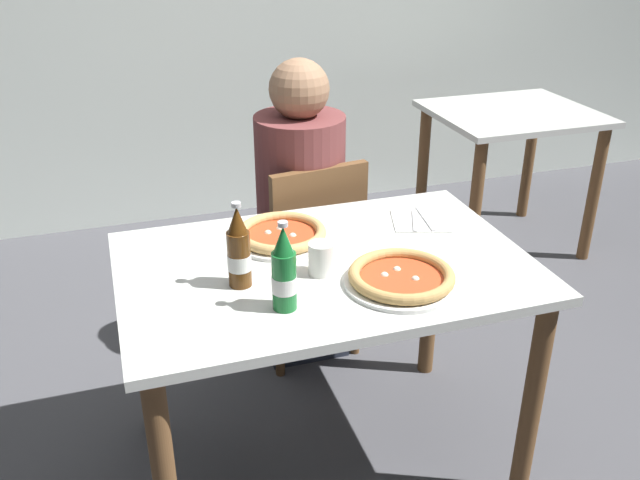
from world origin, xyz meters
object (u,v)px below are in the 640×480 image
(chair_behind_table, at_px, (307,248))
(diner_seated, at_px, (301,220))
(pizza_margherita_near, at_px, (401,277))
(paper_cup, at_px, (321,259))
(dining_table_background, at_px, (510,140))
(beer_bottle_center, at_px, (239,251))
(pizza_marinara_far, at_px, (281,235))
(dining_table_main, at_px, (325,296))
(napkin_with_cutlery, at_px, (420,220))
(beer_bottle_left, at_px, (284,273))

(chair_behind_table, distance_m, diner_seated, 0.11)
(pizza_margherita_near, bearing_deg, paper_cup, 146.79)
(chair_behind_table, relative_size, dining_table_background, 1.06)
(chair_behind_table, xyz_separation_m, pizza_margherita_near, (0.03, -0.80, 0.29))
(dining_table_background, relative_size, beer_bottle_center, 3.24)
(pizza_margherita_near, bearing_deg, pizza_marinara_far, 123.81)
(beer_bottle_center, bearing_deg, pizza_margherita_near, -17.50)
(chair_behind_table, bearing_deg, beer_bottle_center, 51.02)
(dining_table_main, relative_size, pizza_marinara_far, 3.96)
(beer_bottle_center, bearing_deg, pizza_marinara_far, 52.28)
(diner_seated, relative_size, beer_bottle_center, 4.89)
(pizza_marinara_far, bearing_deg, pizza_margherita_near, -56.19)
(chair_behind_table, xyz_separation_m, napkin_with_cutlery, (0.26, -0.43, 0.27))
(diner_seated, height_order, beer_bottle_left, diner_seated)
(pizza_margherita_near, relative_size, beer_bottle_center, 1.30)
(beer_bottle_left, relative_size, napkin_with_cutlery, 1.10)
(chair_behind_table, distance_m, beer_bottle_center, 0.85)
(beer_bottle_left, height_order, paper_cup, beer_bottle_left)
(chair_behind_table, bearing_deg, diner_seated, -86.72)
(beer_bottle_left, distance_m, beer_bottle_center, 0.18)
(pizza_marinara_far, relative_size, napkin_with_cutlery, 1.34)
(beer_bottle_center, bearing_deg, chair_behind_table, 59.37)
(diner_seated, distance_m, pizza_margherita_near, 0.87)
(dining_table_background, xyz_separation_m, pizza_marinara_far, (-1.51, -1.08, 0.18))
(beer_bottle_left, bearing_deg, dining_table_main, 49.04)
(dining_table_background, relative_size, napkin_with_cutlery, 3.55)
(pizza_margherita_near, relative_size, napkin_with_cutlery, 1.42)
(dining_table_main, height_order, pizza_margherita_near, pizza_margherita_near)
(diner_seated, bearing_deg, pizza_marinara_far, -112.88)
(dining_table_main, xyz_separation_m, paper_cup, (-0.03, -0.06, 0.16))
(beer_bottle_left, bearing_deg, beer_bottle_center, 118.81)
(beer_bottle_center, bearing_deg, beer_bottle_left, -61.19)
(dining_table_background, bearing_deg, pizza_marinara_far, -144.32)
(chair_behind_table, relative_size, pizza_marinara_far, 2.81)
(dining_table_main, relative_size, dining_table_background, 1.50)
(beer_bottle_center, bearing_deg, dining_table_background, 37.92)
(dining_table_main, bearing_deg, pizza_marinara_far, 115.14)
(dining_table_main, height_order, beer_bottle_left, beer_bottle_left)
(pizza_marinara_far, bearing_deg, chair_behind_table, 63.69)
(pizza_margherita_near, distance_m, beer_bottle_left, 0.35)
(pizza_margherita_near, height_order, napkin_with_cutlery, pizza_margherita_near)
(diner_seated, xyz_separation_m, paper_cup, (-0.15, -0.72, 0.21))
(dining_table_main, bearing_deg, beer_bottle_center, -168.90)
(pizza_margherita_near, relative_size, beer_bottle_left, 1.30)
(pizza_marinara_far, distance_m, beer_bottle_left, 0.41)
(beer_bottle_left, distance_m, napkin_with_cutlery, 0.69)
(pizza_marinara_far, relative_size, beer_bottle_left, 1.23)
(chair_behind_table, bearing_deg, dining_table_main, 69.78)
(dining_table_background, height_order, napkin_with_cutlery, napkin_with_cutlery)
(dining_table_background, distance_m, beer_bottle_center, 2.15)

